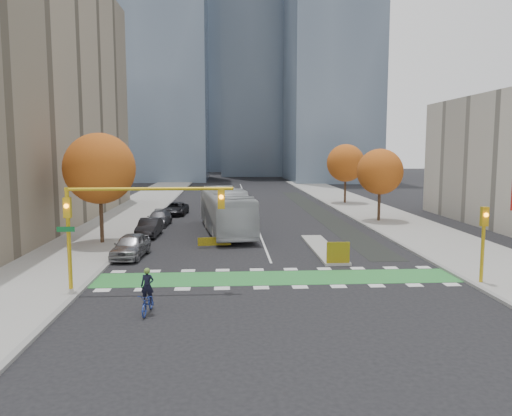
{
  "coord_description": "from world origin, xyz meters",
  "views": [
    {
      "loc": [
        -2.73,
        -25.14,
        7.06
      ],
      "look_at": [
        -0.72,
        8.89,
        3.0
      ],
      "focal_mm": 35.0,
      "sensor_mm": 36.0,
      "label": 1
    }
  ],
  "objects": [
    {
      "name": "median_island",
      "position": [
        4.0,
        9.0,
        0.08
      ],
      "size": [
        1.6,
        10.0,
        0.16
      ],
      "primitive_type": "cube",
      "color": "gray",
      "rests_on": "ground"
    },
    {
      "name": "bike_lane_paint",
      "position": [
        7.5,
        30.0,
        0.01
      ],
      "size": [
        2.5,
        50.0,
        0.01
      ],
      "primitive_type": "cube",
      "color": "black",
      "rests_on": "ground"
    },
    {
      "name": "tower_nw",
      "position": [
        -18.0,
        90.0,
        35.0
      ],
      "size": [
        22.0,
        22.0,
        70.0
      ],
      "primitive_type": "cube",
      "color": "#47566B",
      "rests_on": "ground"
    },
    {
      "name": "tree_east_near",
      "position": [
        12.0,
        22.0,
        4.86
      ],
      "size": [
        4.4,
        4.4,
        7.08
      ],
      "color": "#332114",
      "rests_on": "ground"
    },
    {
      "name": "ground",
      "position": [
        0.0,
        0.0,
        0.0
      ],
      "size": [
        300.0,
        300.0,
        0.0
      ],
      "primitive_type": "plane",
      "color": "black",
      "rests_on": "ground"
    },
    {
      "name": "bus",
      "position": [
        -2.78,
        16.59,
        1.86
      ],
      "size": [
        4.86,
        13.65,
        3.72
      ],
      "primitive_type": "imported",
      "rotation": [
        0.0,
        0.0,
        0.13
      ],
      "color": "#B6BBBE",
      "rests_on": "ground"
    },
    {
      "name": "centre_line",
      "position": [
        0.0,
        40.0,
        0.01
      ],
      "size": [
        0.15,
        70.0,
        0.01
      ],
      "primitive_type": "cube",
      "color": "silver",
      "rests_on": "ground"
    },
    {
      "name": "hazard_board",
      "position": [
        4.0,
        4.2,
        0.8
      ],
      "size": [
        1.4,
        0.12,
        1.3
      ],
      "primitive_type": "cube",
      "color": "yellow",
      "rests_on": "median_island"
    },
    {
      "name": "traffic_signal_east",
      "position": [
        10.5,
        -0.51,
        2.73
      ],
      "size": [
        0.35,
        0.43,
        4.1
      ],
      "color": "#BF9914",
      "rests_on": "ground"
    },
    {
      "name": "curb_east",
      "position": [
        10.0,
        20.0,
        0.07
      ],
      "size": [
        0.3,
        120.0,
        0.16
      ],
      "primitive_type": "cube",
      "color": "gray",
      "rests_on": "ground"
    },
    {
      "name": "traffic_signal_west",
      "position": [
        -7.93,
        -0.51,
        4.03
      ],
      "size": [
        8.53,
        0.56,
        5.2
      ],
      "color": "#BF9914",
      "rests_on": "ground"
    },
    {
      "name": "sidewalk_west",
      "position": [
        -13.5,
        20.0,
        0.07
      ],
      "size": [
        7.0,
        120.0,
        0.15
      ],
      "primitive_type": "cube",
      "color": "gray",
      "rests_on": "ground"
    },
    {
      "name": "tree_east_far",
      "position": [
        12.5,
        38.0,
        5.24
      ],
      "size": [
        4.8,
        4.8,
        7.65
      ],
      "color": "#332114",
      "rests_on": "ground"
    },
    {
      "name": "parked_car_d",
      "position": [
        -8.19,
        28.21,
        0.67
      ],
      "size": [
        2.62,
        4.96,
        1.33
      ],
      "primitive_type": "imported",
      "rotation": [
        0.0,
        0.0,
        -0.09
      ],
      "color": "black",
      "rests_on": "ground"
    },
    {
      "name": "tower_far",
      "position": [
        -4.0,
        140.0,
        40.0
      ],
      "size": [
        26.0,
        26.0,
        80.0
      ],
      "primitive_type": "cube",
      "color": "#47566B",
      "rests_on": "ground"
    },
    {
      "name": "parked_car_b",
      "position": [
        -9.0,
        15.1,
        0.73
      ],
      "size": [
        1.72,
        4.48,
        1.46
      ],
      "primitive_type": "imported",
      "rotation": [
        0.0,
        0.0,
        -0.04
      ],
      "color": "black",
      "rests_on": "ground"
    },
    {
      "name": "tower_ne",
      "position": [
        20.0,
        85.0,
        30.0
      ],
      "size": [
        18.0,
        24.0,
        60.0
      ],
      "primitive_type": "cube",
      "color": "#47566B",
      "rests_on": "ground"
    },
    {
      "name": "bike_crossing",
      "position": [
        0.0,
        1.5,
        0.01
      ],
      "size": [
        20.0,
        3.0,
        0.01
      ],
      "primitive_type": "cube",
      "color": "#298035",
      "rests_on": "ground"
    },
    {
      "name": "parked_car_a",
      "position": [
        -9.0,
        7.23,
        0.78
      ],
      "size": [
        2.26,
        4.73,
        1.56
      ],
      "primitive_type": "imported",
      "rotation": [
        0.0,
        0.0,
        -0.09
      ],
      "color": "gray",
      "rests_on": "ground"
    },
    {
      "name": "tower_nc",
      "position": [
        6.0,
        110.0,
        45.0
      ],
      "size": [
        20.0,
        20.0,
        90.0
      ],
      "primitive_type": "cube",
      "color": "#47566B",
      "rests_on": "ground"
    },
    {
      "name": "parked_car_c",
      "position": [
        -9.0,
        20.81,
        0.68
      ],
      "size": [
        2.25,
        4.79,
        1.35
      ],
      "primitive_type": "imported",
      "rotation": [
        0.0,
        0.0,
        -0.08
      ],
      "color": "#4E4D52",
      "rests_on": "ground"
    },
    {
      "name": "curb_west",
      "position": [
        -10.0,
        20.0,
        0.07
      ],
      "size": [
        0.3,
        120.0,
        0.16
      ],
      "primitive_type": "cube",
      "color": "gray",
      "rests_on": "ground"
    },
    {
      "name": "cyclist",
      "position": [
        -6.15,
        -4.11,
        0.67
      ],
      "size": [
        0.76,
        1.79,
        2.01
      ],
      "rotation": [
        0.0,
        0.0,
        -0.09
      ],
      "color": "navy",
      "rests_on": "ground"
    },
    {
      "name": "sidewalk_east",
      "position": [
        13.5,
        20.0,
        0.07
      ],
      "size": [
        7.0,
        120.0,
        0.15
      ],
      "primitive_type": "cube",
      "color": "gray",
      "rests_on": "ground"
    },
    {
      "name": "tree_west",
      "position": [
        -12.0,
        12.0,
        5.62
      ],
      "size": [
        5.2,
        5.2,
        8.22
      ],
      "color": "#332114",
      "rests_on": "ground"
    }
  ]
}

